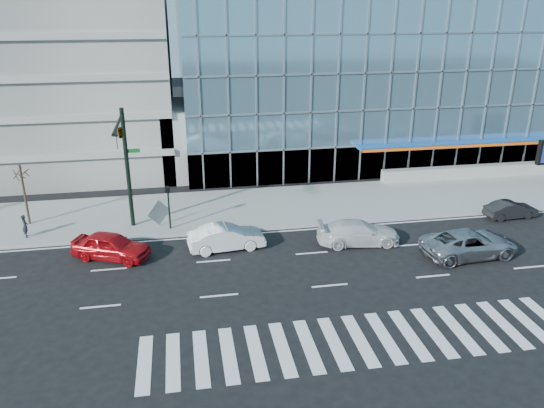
{
  "coord_description": "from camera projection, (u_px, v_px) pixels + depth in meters",
  "views": [
    {
      "loc": [
        -7.51,
        -28.24,
        14.51
      ],
      "look_at": [
        -1.93,
        3.0,
        2.21
      ],
      "focal_mm": 35.0,
      "sensor_mm": 36.0,
      "label": 1
    }
  ],
  "objects": [
    {
      "name": "tilted_panel",
      "position": [
        159.0,
        212.0,
        35.72
      ],
      "size": [
        1.52,
        1.12,
        1.84
      ],
      "primitive_type": "cube",
      "rotation": [
        0.0,
        0.83,
        0.62
      ],
      "color": "#9D9D9D",
      "rests_on": "sidewalk"
    },
    {
      "name": "street_tree_near",
      "position": [
        21.0,
        173.0,
        34.97
      ],
      "size": [
        1.1,
        1.1,
        4.23
      ],
      "color": "#332319",
      "rests_on": "sidewalk"
    },
    {
      "name": "red_sedan",
      "position": [
        111.0,
        246.0,
        31.5
      ],
      "size": [
        5.03,
        3.57,
        1.59
      ],
      "primitive_type": "imported",
      "rotation": [
        0.0,
        0.0,
        1.17
      ],
      "color": "#AF0D13",
      "rests_on": "ground"
    },
    {
      "name": "white_suv",
      "position": [
        358.0,
        232.0,
        33.42
      ],
      "size": [
        5.37,
        2.56,
        1.51
      ],
      "primitive_type": "imported",
      "rotation": [
        0.0,
        0.0,
        1.48
      ],
      "color": "silver",
      "rests_on": "ground"
    },
    {
      "name": "white_sedan",
      "position": [
        226.0,
        237.0,
        32.68
      ],
      "size": [
        4.86,
        2.12,
        1.55
      ],
      "primitive_type": "imported",
      "rotation": [
        0.0,
        0.0,
        1.67
      ],
      "color": "white",
      "rests_on": "ground"
    },
    {
      "name": "retaining_wall",
      "position": [
        544.0,
        167.0,
        46.74
      ],
      "size": [
        30.0,
        0.8,
        1.0
      ],
      "primitive_type": "cube",
      "color": "gray",
      "rests_on": "sidewalk"
    },
    {
      "name": "sidewalk",
      "position": [
        286.0,
        205.0,
        39.71
      ],
      "size": [
        120.0,
        8.0,
        0.15
      ],
      "primitive_type": "cube",
      "color": "gray",
      "rests_on": "ground"
    },
    {
      "name": "theatre_building",
      "position": [
        382.0,
        70.0,
        55.84
      ],
      "size": [
        42.0,
        26.0,
        15.0
      ],
      "primitive_type": "cube",
      "color": "#6997AF",
      "rests_on": "ground"
    },
    {
      "name": "silver_suv",
      "position": [
        469.0,
        244.0,
        31.78
      ],
      "size": [
        5.99,
        3.1,
        1.62
      ],
      "primitive_type": "imported",
      "rotation": [
        0.0,
        0.0,
        1.64
      ],
      "color": "#B3B2B7",
      "rests_on": "ground"
    },
    {
      "name": "dark_sedan",
      "position": [
        511.0,
        210.0,
        37.42
      ],
      "size": [
        3.79,
        1.51,
        1.23
      ],
      "primitive_type": "imported",
      "rotation": [
        0.0,
        0.0,
        1.63
      ],
      "color": "black",
      "rests_on": "ground"
    },
    {
      "name": "parking_garage",
      "position": [
        38.0,
        51.0,
        49.37
      ],
      "size": [
        24.0,
        24.0,
        20.0
      ],
      "primitive_type": "cube",
      "color": "gray",
      "rests_on": "ground"
    },
    {
      "name": "pedestrian",
      "position": [
        25.0,
        226.0,
        33.99
      ],
      "size": [
        0.51,
        0.63,
        1.52
      ],
      "primitive_type": "imported",
      "rotation": [
        0.0,
        0.0,
        1.86
      ],
      "color": "black",
      "rests_on": "sidewalk"
    },
    {
      "name": "ramp_block",
      "position": [
        197.0,
        138.0,
        46.85
      ],
      "size": [
        6.0,
        8.0,
        6.0
      ],
      "primitive_type": "cube",
      "color": "gray",
      "rests_on": "ground"
    },
    {
      "name": "ped_signal_post",
      "position": [
        168.0,
        201.0,
        34.77
      ],
      "size": [
        0.3,
        0.33,
        3.0
      ],
      "color": "black",
      "rests_on": "sidewalk"
    },
    {
      "name": "ground",
      "position": [
        312.0,
        253.0,
        32.39
      ],
      "size": [
        160.0,
        160.0,
        0.0
      ],
      "primitive_type": "plane",
      "color": "black",
      "rests_on": "ground"
    },
    {
      "name": "traffic_signal",
      "position": [
        123.0,
        144.0,
        32.56
      ],
      "size": [
        1.14,
        5.74,
        8.0
      ],
      "color": "black",
      "rests_on": "sidewalk"
    }
  ]
}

